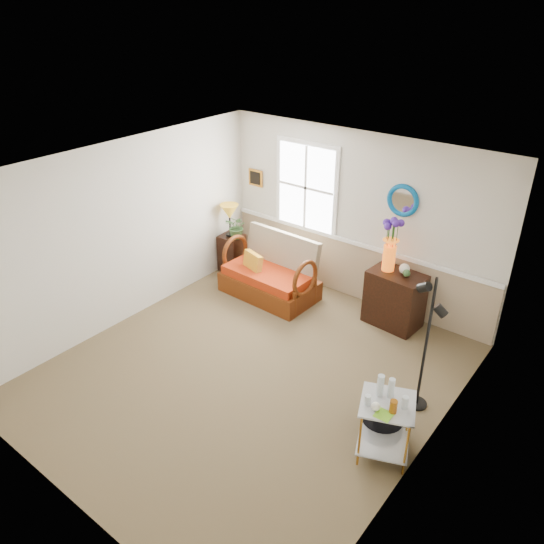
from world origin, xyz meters
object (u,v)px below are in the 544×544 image
Objects in this scene: side_table at (385,428)px; floor_lamp at (426,345)px; loveseat at (269,268)px; ottoman at (382,418)px; lamp_stand at (232,253)px; cabinet at (394,299)px.

floor_lamp reaches higher than side_table.
ottoman is at bearing -27.35° from loveseat.
lamp_stand is 0.95× the size of side_table.
loveseat reaches higher than ottoman.
loveseat reaches higher than cabinet.
loveseat is 3.21m from ottoman.
floor_lamp is at bearing -15.92° from loveseat.
cabinet is 1.78× the size of ottoman.
cabinet is (2.95, 0.18, 0.08)m from lamp_stand.
ottoman is (0.88, -2.01, -0.23)m from cabinet.
floor_lamp is at bearing 78.05° from ottoman.
cabinet is at bearing 15.17° from loveseat.
floor_lamp is (2.93, -0.93, 0.36)m from loveseat.
cabinet is at bearing 3.42° from lamp_stand.
lamp_stand is 0.79× the size of cabinet.
ottoman is (2.80, -1.55, -0.30)m from loveseat.
lamp_stand is 4.25m from ottoman.
lamp_stand is (-1.03, 0.28, -0.16)m from loveseat.
cabinet is at bearing 114.42° from side_table.
ottoman is (-0.16, 0.29, -0.16)m from side_table.
side_table is 1.48× the size of ottoman.
side_table is 0.40× the size of floor_lamp.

